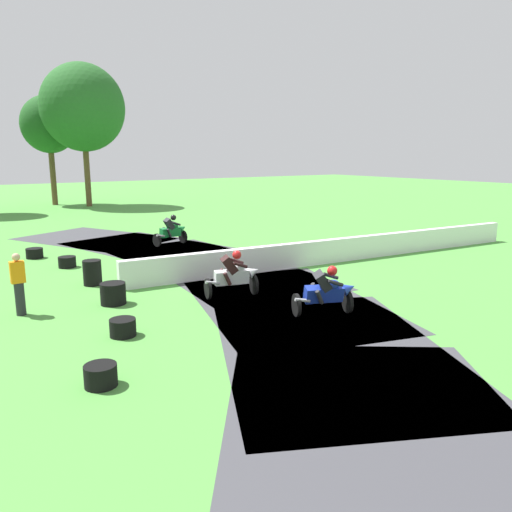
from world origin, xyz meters
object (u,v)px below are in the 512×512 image
at_px(motorcycle_lead_blue, 327,291).
at_px(tire_stack_near, 101,375).
at_px(tire_stack_extra_b, 35,253).
at_px(tire_stack_mid_a, 123,327).
at_px(track_marshal, 19,284).
at_px(motorcycle_trailing_green, 172,230).
at_px(motorcycle_chase_white, 234,275).
at_px(tire_stack_far, 92,273).
at_px(tire_stack_mid_b, 113,294).
at_px(tire_stack_extra_a, 67,262).

relative_size(motorcycle_lead_blue, tire_stack_near, 2.83).
relative_size(tire_stack_near, tire_stack_extra_b, 0.91).
relative_size(tire_stack_mid_a, track_marshal, 0.37).
height_order(motorcycle_lead_blue, tire_stack_near, motorcycle_lead_blue).
xyz_separation_m(motorcycle_trailing_green, tire_stack_near, (-6.98, -12.26, -0.46)).
height_order(motorcycle_chase_white, tire_stack_near, motorcycle_chase_white).
height_order(motorcycle_chase_white, tire_stack_far, motorcycle_chase_white).
relative_size(tire_stack_mid_b, track_marshal, 0.43).
height_order(motorcycle_chase_white, tire_stack_mid_b, motorcycle_chase_white).
height_order(motorcycle_lead_blue, tire_stack_mid_a, motorcycle_lead_blue).
bearing_deg(tire_stack_mid_b, tire_stack_extra_b, 94.52).
bearing_deg(tire_stack_near, tire_stack_mid_a, 62.08).
bearing_deg(motorcycle_lead_blue, track_marshal, 145.89).
xyz_separation_m(motorcycle_chase_white, tire_stack_extra_b, (-3.78, 9.11, -0.46)).
height_order(tire_stack_near, tire_stack_mid_b, tire_stack_mid_b).
xyz_separation_m(tire_stack_mid_b, track_marshal, (-2.29, 0.40, 0.52)).
bearing_deg(tire_stack_extra_b, motorcycle_lead_blue, -67.70).
height_order(motorcycle_trailing_green, tire_stack_extra_b, motorcycle_trailing_green).
bearing_deg(tire_stack_mid_a, motorcycle_chase_white, 18.74).
height_order(tire_stack_mid_b, track_marshal, track_marshal).
bearing_deg(motorcycle_lead_blue, tire_stack_mid_a, 162.99).
height_order(motorcycle_chase_white, tire_stack_extra_b, motorcycle_chase_white).
distance_m(tire_stack_near, tire_stack_mid_b, 5.09).
distance_m(motorcycle_trailing_green, tire_stack_near, 14.12).
relative_size(motorcycle_trailing_green, tire_stack_near, 2.86).
bearing_deg(tire_stack_extra_b, tire_stack_mid_b, -85.48).
bearing_deg(motorcycle_chase_white, tire_stack_mid_a, -161.26).
relative_size(tire_stack_mid_a, tire_stack_far, 0.75).
bearing_deg(motorcycle_trailing_green, tire_stack_near, -119.65).
bearing_deg(tire_stack_mid_a, tire_stack_far, 81.53).
xyz_separation_m(tire_stack_far, track_marshal, (-2.41, -1.99, 0.42)).
relative_size(motorcycle_chase_white, tire_stack_far, 2.13).
bearing_deg(motorcycle_chase_white, tire_stack_near, -144.72).
bearing_deg(motorcycle_chase_white, tire_stack_extra_a, 114.90).
xyz_separation_m(motorcycle_lead_blue, motorcycle_chase_white, (-1.09, 2.77, 0.02)).
xyz_separation_m(tire_stack_near, track_marshal, (-0.50, 5.16, 0.62)).
distance_m(tire_stack_far, tire_stack_extra_b, 5.51).
bearing_deg(track_marshal, tire_stack_extra_a, 64.92).
relative_size(motorcycle_trailing_green, tire_stack_extra_a, 2.70).
relative_size(motorcycle_lead_blue, track_marshal, 1.02).
height_order(tire_stack_mid_a, tire_stack_far, tire_stack_far).
xyz_separation_m(tire_stack_near, tire_stack_far, (1.91, 7.15, 0.20)).
height_order(tire_stack_mid_a, tire_stack_extra_a, same).
relative_size(tire_stack_near, track_marshal, 0.36).
distance_m(tire_stack_mid_a, tire_stack_far, 4.99).
bearing_deg(tire_stack_mid_b, tire_stack_near, -110.60).
bearing_deg(tire_stack_extra_a, motorcycle_lead_blue, -66.08).
distance_m(motorcycle_chase_white, tire_stack_mid_b, 3.42).
relative_size(motorcycle_chase_white, track_marshal, 1.05).
height_order(tire_stack_mid_b, tire_stack_far, tire_stack_far).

